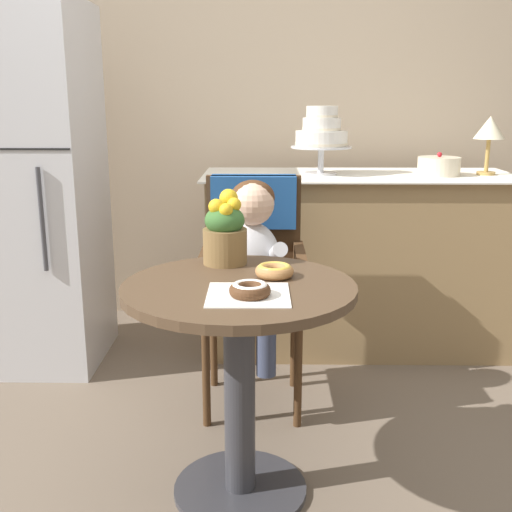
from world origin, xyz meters
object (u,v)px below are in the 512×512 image
Objects in this scene: cafe_table at (239,349)px; seated_child at (253,253)px; round_layer_cake at (439,166)px; wicker_chair at (253,253)px; refrigerator at (27,189)px; donut_front at (250,289)px; tiered_cake_stand at (322,134)px; donut_mid at (274,270)px; flower_vase at (225,231)px; table_lamp at (490,130)px.

cafe_table is 0.99× the size of seated_child.
wicker_chair is at bearing -148.14° from round_layer_cake.
round_layer_cake is 0.12× the size of refrigerator.
wicker_chair reaches higher than donut_front.
tiered_cake_stand is (0.35, 1.30, 0.59)m from cafe_table.
donut_mid is 1.46m from round_layer_cake.
tiered_cake_stand reaches higher than cafe_table.
flower_vase is 1.31m from refrigerator.
donut_front is at bearing -73.96° from cafe_table.
table_lamp is (0.24, 0.03, 0.17)m from round_layer_cake.
table_lamp is at bearing 5.03° from refrigerator.
refrigerator reaches higher than table_lamp.
wicker_chair is 0.16m from seated_child.
cafe_table is 1.47m from tiered_cake_stand.
donut_mid is at bearing 70.64° from donut_front.
flower_vase is (-0.06, 0.24, 0.32)m from cafe_table.
refrigerator is at bearing 139.25° from flower_vase.
tiered_cake_stand reaches higher than table_lamp.
cafe_table is at bearing 106.04° from donut_front.
donut_front is 1.51m from tiered_cake_stand.
wicker_chair is at bearing 97.14° from donut_mid.
round_layer_cake is (0.58, -0.03, -0.15)m from tiered_cake_stand.
refrigerator is (-2.22, -0.20, -0.27)m from table_lamp.
tiered_cake_stand is at bearing 61.83° from wicker_chair.
seated_child is 1.22m from refrigerator.
donut_front is at bearing -88.94° from wicker_chair.
seated_child reaches higher than cafe_table.
seated_child is at bearing -141.54° from round_layer_cake.
wicker_chair is at bearing -19.89° from refrigerator.
seated_child reaches higher than donut_front.
seated_child is at bearing 74.12° from flower_vase.
donut_mid is 0.07× the size of refrigerator.
round_layer_cake is at bearing 32.46° from wicker_chair.
donut_mid is (0.11, 0.08, 0.23)m from cafe_table.
donut_mid is 1.66m from table_lamp.
seated_child is at bearing -113.49° from tiered_cake_stand.
flower_vase is (-0.09, -0.31, 0.15)m from seated_child.
wicker_chair is 3.80× the size of flower_vase.
table_lamp reaches higher than cafe_table.
seated_child is 0.68m from donut_front.
seated_child is 1.43m from table_lamp.
table_lamp is at bearing 6.31° from round_layer_cake.
table_lamp reaches higher than wicker_chair.
cafe_table is 0.58m from seated_child.
flower_vase is 1.22× the size of round_layer_cake.
table_lamp is (1.14, 1.42, 0.37)m from donut_front.
seated_child is at bearing 90.57° from donut_front.
seated_child is 0.92m from tiered_cake_stand.
table_lamp reaches higher than donut_mid.
flower_vase is (-0.09, 0.37, 0.09)m from donut_front.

